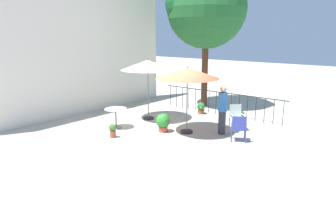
{
  "coord_description": "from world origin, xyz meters",
  "views": [
    {
      "loc": [
        -8.1,
        -6.6,
        3.44
      ],
      "look_at": [
        0.0,
        0.06,
        0.79
      ],
      "focal_mm": 32.82,
      "sensor_mm": 36.0,
      "label": 1
    }
  ],
  "objects_px": {
    "potted_plant_0": "(201,108)",
    "potted_plant_3": "(240,117)",
    "patio_umbrella_0": "(187,74)",
    "shade_tree": "(207,8)",
    "patio_umbrella_1": "(148,65)",
    "cafe_table_0": "(116,114)",
    "patio_chair_0": "(237,116)",
    "potted_plant_1": "(163,122)",
    "patio_chair_1": "(239,127)",
    "potted_plant_2": "(113,130)",
    "standing_person": "(222,109)"
  },
  "relations": [
    {
      "from": "patio_umbrella_1",
      "to": "cafe_table_0",
      "type": "xyz_separation_m",
      "value": [
        -1.7,
        0.1,
        -1.71
      ]
    },
    {
      "from": "potted_plant_3",
      "to": "potted_plant_2",
      "type": "bearing_deg",
      "value": 147.94
    },
    {
      "from": "cafe_table_0",
      "to": "potted_plant_0",
      "type": "distance_m",
      "value": 4.06
    },
    {
      "from": "shade_tree",
      "to": "patio_umbrella_0",
      "type": "relative_size",
      "value": 2.71
    },
    {
      "from": "potted_plant_1",
      "to": "cafe_table_0",
      "type": "bearing_deg",
      "value": 114.85
    },
    {
      "from": "patio_chair_0",
      "to": "patio_chair_1",
      "type": "distance_m",
      "value": 1.43
    },
    {
      "from": "shade_tree",
      "to": "patio_umbrella_1",
      "type": "distance_m",
      "value": 4.39
    },
    {
      "from": "patio_umbrella_1",
      "to": "patio_chair_1",
      "type": "distance_m",
      "value": 4.54
    },
    {
      "from": "potted_plant_0",
      "to": "potted_plant_1",
      "type": "xyz_separation_m",
      "value": [
        -3.06,
        -0.39,
        0.1
      ]
    },
    {
      "from": "potted_plant_1",
      "to": "patio_chair_0",
      "type": "bearing_deg",
      "value": -43.42
    },
    {
      "from": "patio_umbrella_1",
      "to": "potted_plant_2",
      "type": "relative_size",
      "value": 5.2
    },
    {
      "from": "potted_plant_0",
      "to": "patio_chair_0",
      "type": "bearing_deg",
      "value": -115.06
    },
    {
      "from": "patio_umbrella_1",
      "to": "cafe_table_0",
      "type": "bearing_deg",
      "value": 176.79
    },
    {
      "from": "patio_umbrella_0",
      "to": "cafe_table_0",
      "type": "distance_m",
      "value": 3.14
    },
    {
      "from": "patio_chair_1",
      "to": "potted_plant_1",
      "type": "relative_size",
      "value": 1.32
    },
    {
      "from": "shade_tree",
      "to": "standing_person",
      "type": "height_order",
      "value": "shade_tree"
    },
    {
      "from": "potted_plant_0",
      "to": "potted_plant_3",
      "type": "height_order",
      "value": "potted_plant_3"
    },
    {
      "from": "potted_plant_1",
      "to": "potted_plant_0",
      "type": "bearing_deg",
      "value": 7.2
    },
    {
      "from": "patio_umbrella_0",
      "to": "patio_chair_0",
      "type": "bearing_deg",
      "value": -36.76
    },
    {
      "from": "shade_tree",
      "to": "patio_chair_1",
      "type": "relative_size",
      "value": 7.32
    },
    {
      "from": "potted_plant_0",
      "to": "potted_plant_3",
      "type": "bearing_deg",
      "value": -101.47
    },
    {
      "from": "patio_umbrella_0",
      "to": "patio_chair_1",
      "type": "xyz_separation_m",
      "value": [
        0.32,
        -1.88,
        -1.63
      ]
    },
    {
      "from": "patio_umbrella_0",
      "to": "potted_plant_3",
      "type": "distance_m",
      "value": 3.03
    },
    {
      "from": "shade_tree",
      "to": "standing_person",
      "type": "distance_m",
      "value": 5.9
    },
    {
      "from": "patio_umbrella_1",
      "to": "potted_plant_0",
      "type": "xyz_separation_m",
      "value": [
        2.14,
        -1.2,
        -1.97
      ]
    },
    {
      "from": "patio_umbrella_1",
      "to": "potted_plant_3",
      "type": "bearing_deg",
      "value": -62.7
    },
    {
      "from": "patio_umbrella_1",
      "to": "cafe_table_0",
      "type": "height_order",
      "value": "patio_umbrella_1"
    },
    {
      "from": "patio_umbrella_0",
      "to": "patio_umbrella_1",
      "type": "xyz_separation_m",
      "value": [
        0.48,
        2.31,
        0.1
      ]
    },
    {
      "from": "patio_umbrella_0",
      "to": "potted_plant_1",
      "type": "bearing_deg",
      "value": 121.26
    },
    {
      "from": "patio_umbrella_0",
      "to": "potted_plant_1",
      "type": "xyz_separation_m",
      "value": [
        -0.44,
        0.73,
        -1.76
      ]
    },
    {
      "from": "cafe_table_0",
      "to": "potted_plant_0",
      "type": "xyz_separation_m",
      "value": [
        3.84,
        -1.29,
        -0.26
      ]
    },
    {
      "from": "cafe_table_0",
      "to": "potted_plant_2",
      "type": "xyz_separation_m",
      "value": [
        -0.82,
        -0.76,
        -0.27
      ]
    },
    {
      "from": "potted_plant_0",
      "to": "potted_plant_2",
      "type": "height_order",
      "value": "potted_plant_0"
    },
    {
      "from": "patio_umbrella_1",
      "to": "potted_plant_1",
      "type": "bearing_deg",
      "value": -120.13
    },
    {
      "from": "patio_umbrella_0",
      "to": "potted_plant_2",
      "type": "bearing_deg",
      "value": 141.12
    },
    {
      "from": "cafe_table_0",
      "to": "patio_chair_0",
      "type": "relative_size",
      "value": 0.9
    },
    {
      "from": "patio_chair_1",
      "to": "potted_plant_0",
      "type": "relative_size",
      "value": 1.74
    },
    {
      "from": "cafe_table_0",
      "to": "potted_plant_1",
      "type": "relative_size",
      "value": 1.22
    },
    {
      "from": "potted_plant_2",
      "to": "potted_plant_1",
      "type": "bearing_deg",
      "value": -29.84
    },
    {
      "from": "patio_chair_0",
      "to": "potted_plant_0",
      "type": "relative_size",
      "value": 1.78
    },
    {
      "from": "shade_tree",
      "to": "patio_umbrella_1",
      "type": "height_order",
      "value": "shade_tree"
    },
    {
      "from": "patio_chair_0",
      "to": "potted_plant_1",
      "type": "distance_m",
      "value": 2.76
    },
    {
      "from": "potted_plant_2",
      "to": "standing_person",
      "type": "xyz_separation_m",
      "value": [
        2.74,
        -2.68,
        0.63
      ]
    },
    {
      "from": "patio_umbrella_0",
      "to": "potted_plant_0",
      "type": "bearing_deg",
      "value": 23.05
    },
    {
      "from": "cafe_table_0",
      "to": "shade_tree",
      "type": "bearing_deg",
      "value": -4.94
    },
    {
      "from": "patio_chair_0",
      "to": "patio_chair_1",
      "type": "xyz_separation_m",
      "value": [
        -1.24,
        -0.71,
        -0.01
      ]
    },
    {
      "from": "shade_tree",
      "to": "patio_chair_0",
      "type": "height_order",
      "value": "shade_tree"
    },
    {
      "from": "cafe_table_0",
      "to": "potted_plant_2",
      "type": "relative_size",
      "value": 1.69
    },
    {
      "from": "standing_person",
      "to": "patio_umbrella_1",
      "type": "bearing_deg",
      "value": 93.68
    },
    {
      "from": "patio_chair_0",
      "to": "potted_plant_0",
      "type": "height_order",
      "value": "patio_chair_0"
    }
  ]
}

